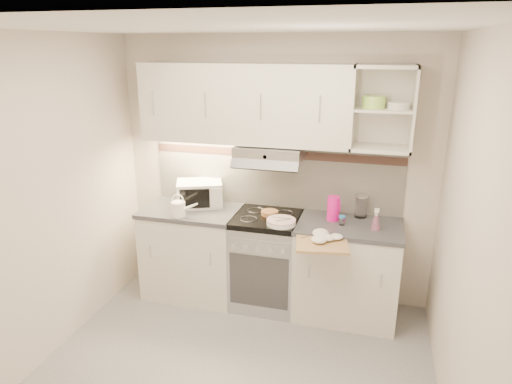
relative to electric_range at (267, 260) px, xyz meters
The scene contains 17 objects.
ground 1.19m from the electric_range, 90.00° to the right, with size 3.00×3.00×0.00m, color #98979A.
room_shell 1.39m from the electric_range, 89.81° to the right, with size 3.04×2.84×2.52m.
base_cabinet_left 0.75m from the electric_range, behind, with size 0.90×0.60×0.86m, color silver.
worktop_left 0.86m from the electric_range, behind, with size 0.92×0.62×0.04m, color #47474C.
base_cabinet_right 0.75m from the electric_range, ahead, with size 0.90×0.60×0.86m, color silver.
worktop_right 0.86m from the electric_range, ahead, with size 0.92×0.62×0.04m, color #47474C.
electric_range is the anchor object (origin of this frame).
microwave 0.92m from the electric_range, behind, with size 0.52×0.46×0.24m.
watering_can 0.96m from the electric_range, 164.24° to the right, with size 0.25×0.13×0.22m.
plate_stack 0.53m from the electric_range, 44.74° to the right, with size 0.26×0.26×0.05m.
bread_loaf 0.47m from the electric_range, 64.11° to the left, with size 0.16×0.16×0.04m, color #B58843.
pink_pitcher 0.82m from the electric_range, ahead, with size 0.12×0.11×0.22m.
glass_jar 1.02m from the electric_range, 13.58° to the left, with size 0.11×0.11×0.21m.
spice_jar 0.84m from the electric_range, ahead, with size 0.06×0.06×0.08m.
spray_bottle 1.11m from the electric_range, ahead, with size 0.08×0.08×0.20m.
cutting_board 0.81m from the electric_range, 36.24° to the right, with size 0.41×0.37×0.02m, color tan.
dish_towel 0.84m from the electric_range, 31.89° to the right, with size 0.24×0.20×0.07m, color white, non-canonical shape.
Camera 1 is at (0.94, -2.71, 2.40)m, focal length 32.00 mm.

